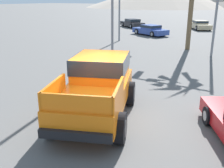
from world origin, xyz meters
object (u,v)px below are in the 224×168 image
(orange_pickup_truck, at_px, (98,84))
(parked_car_tan, at_px, (200,25))
(parked_car_dark, at_px, (132,23))
(parked_car_blue, at_px, (150,30))

(orange_pickup_truck, xyz_separation_m, parked_car_tan, (-4.06, 28.80, -0.54))
(parked_car_dark, bearing_deg, orange_pickup_truck, -118.09)
(parked_car_blue, xyz_separation_m, parked_car_tan, (3.17, 8.63, 0.01))
(orange_pickup_truck, distance_m, parked_car_blue, 21.43)
(orange_pickup_truck, distance_m, parked_car_tan, 29.09)
(orange_pickup_truck, height_order, parked_car_dark, orange_pickup_truck)
(orange_pickup_truck, bearing_deg, parked_car_blue, 86.79)
(parked_car_dark, bearing_deg, parked_car_blue, -102.32)
(orange_pickup_truck, bearing_deg, parked_car_dark, 93.04)
(parked_car_blue, bearing_deg, parked_car_tan, 4.55)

